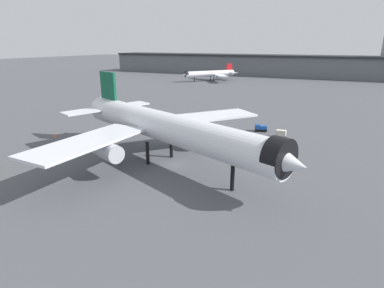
{
  "coord_description": "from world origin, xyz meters",
  "views": [
    {
      "loc": [
        32.21,
        -50.1,
        22.88
      ],
      "look_at": [
        4.98,
        -2.46,
        5.68
      ],
      "focal_mm": 30.38,
      "sensor_mm": 36.0,
      "label": 1
    }
  ],
  "objects_px": {
    "baggage_cart_trailing": "(281,133)",
    "traffic_cone_near_nose": "(54,136)",
    "airliner_near_gate": "(166,128)",
    "baggage_tug_wing": "(261,128)",
    "airliner_far_taxiway": "(210,74)"
  },
  "relations": [
    {
      "from": "baggage_cart_trailing",
      "to": "airliner_far_taxiway",
      "type": "bearing_deg",
      "value": 119.63
    },
    {
      "from": "baggage_tug_wing",
      "to": "traffic_cone_near_nose",
      "type": "height_order",
      "value": "baggage_tug_wing"
    },
    {
      "from": "airliner_near_gate",
      "to": "baggage_tug_wing",
      "type": "xyz_separation_m",
      "value": [
        8.27,
        32.62,
        -6.28
      ]
    },
    {
      "from": "traffic_cone_near_nose",
      "to": "airliner_far_taxiway",
      "type": "bearing_deg",
      "value": 99.49
    },
    {
      "from": "baggage_cart_trailing",
      "to": "traffic_cone_near_nose",
      "type": "xyz_separation_m",
      "value": [
        -49.82,
        -28.33,
        -0.59
      ]
    },
    {
      "from": "airliner_near_gate",
      "to": "baggage_cart_trailing",
      "type": "relative_size",
      "value": 22.59
    },
    {
      "from": "airliner_near_gate",
      "to": "traffic_cone_near_nose",
      "type": "height_order",
      "value": "airliner_near_gate"
    },
    {
      "from": "baggage_tug_wing",
      "to": "baggage_cart_trailing",
      "type": "height_order",
      "value": "baggage_tug_wing"
    },
    {
      "from": "baggage_tug_wing",
      "to": "traffic_cone_near_nose",
      "type": "xyz_separation_m",
      "value": [
        -43.52,
        -31.19,
        -0.58
      ]
    },
    {
      "from": "airliner_far_taxiway",
      "to": "baggage_tug_wing",
      "type": "relative_size",
      "value": 9.41
    },
    {
      "from": "airliner_far_taxiway",
      "to": "traffic_cone_near_nose",
      "type": "bearing_deg",
      "value": 43.74
    },
    {
      "from": "airliner_far_taxiway",
      "to": "traffic_cone_near_nose",
      "type": "height_order",
      "value": "airliner_far_taxiway"
    },
    {
      "from": "airliner_far_taxiway",
      "to": "baggage_cart_trailing",
      "type": "bearing_deg",
      "value": 69.16
    },
    {
      "from": "airliner_near_gate",
      "to": "baggage_cart_trailing",
      "type": "bearing_deg",
      "value": 81.11
    },
    {
      "from": "airliner_near_gate",
      "to": "airliner_far_taxiway",
      "type": "relative_size",
      "value": 1.7
    }
  ]
}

